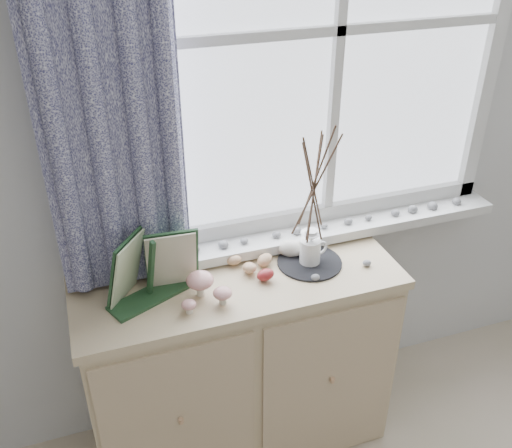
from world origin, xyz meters
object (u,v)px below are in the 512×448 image
at_px(twig_pitcher, 314,183).
at_px(botanical_book, 152,271).
at_px(sideboard, 241,365).
at_px(toadstool_cluster, 204,287).

bearing_deg(twig_pitcher, botanical_book, 173.19).
relative_size(sideboard, twig_pitcher, 2.04).
bearing_deg(toadstool_cluster, twig_pitcher, 10.33).
height_order(sideboard, twig_pitcher, twig_pitcher).
bearing_deg(botanical_book, sideboard, -18.97).
bearing_deg(twig_pitcher, toadstool_cluster, 179.84).
height_order(botanical_book, toadstool_cluster, botanical_book).
bearing_deg(twig_pitcher, sideboard, 171.64).
bearing_deg(sideboard, toadstool_cluster, -155.16).
height_order(botanical_book, twig_pitcher, twig_pitcher).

